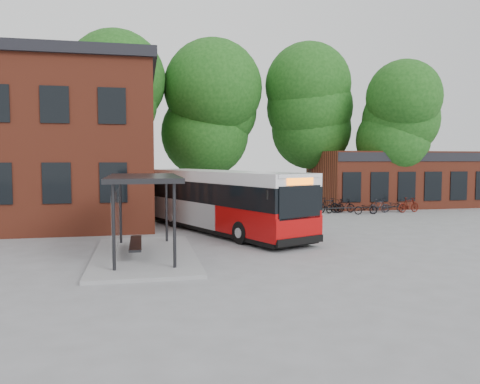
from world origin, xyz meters
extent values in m
plane|color=slate|center=(0.00, 0.00, 0.00)|extent=(100.00, 100.00, 0.00)
imported|color=black|center=(7.07, 10.33, 0.50)|extent=(1.71, 0.74, 1.00)
imported|color=black|center=(7.55, 10.29, 0.42)|extent=(1.69, 1.16, 0.84)
imported|color=black|center=(8.16, 10.25, 0.45)|extent=(1.52, 0.53, 0.90)
imported|color=black|center=(9.11, 9.17, 0.40)|extent=(1.54, 0.58, 0.80)
imported|color=black|center=(10.27, 9.66, 0.44)|extent=(1.53, 0.66, 0.89)
imported|color=black|center=(11.53, 10.12, 0.42)|extent=(1.63, 0.66, 0.84)
imported|color=#450E07|center=(12.34, 9.61, 0.49)|extent=(1.69, 0.76, 0.98)
camera|label=1|loc=(-4.55, -17.61, 3.43)|focal=35.00mm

